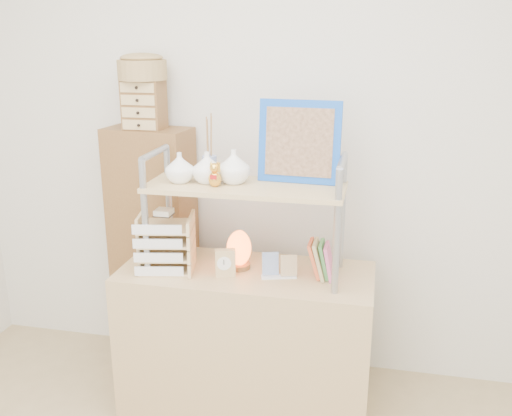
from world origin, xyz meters
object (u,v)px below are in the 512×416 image
Objects in this scene: cabinet at (154,248)px; salt_lamp at (239,249)px; letter_tray at (166,245)px; desk at (246,341)px.

cabinet reaches higher than salt_lamp.
salt_lamp is at bearing 14.17° from letter_tray.
desk is 0.89× the size of cabinet.
letter_tray reaches higher than desk.
salt_lamp is (0.58, -0.34, 0.17)m from cabinet.
desk is 0.47m from salt_lamp.
salt_lamp reaches higher than desk.
cabinet reaches higher than desk.
cabinet is (-0.62, 0.37, 0.30)m from desk.
desk is 0.78m from cabinet.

